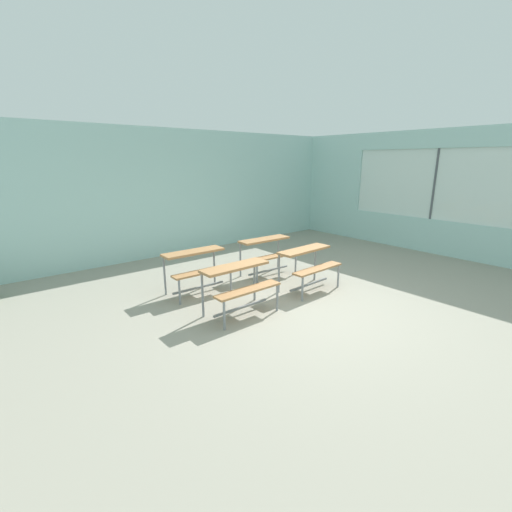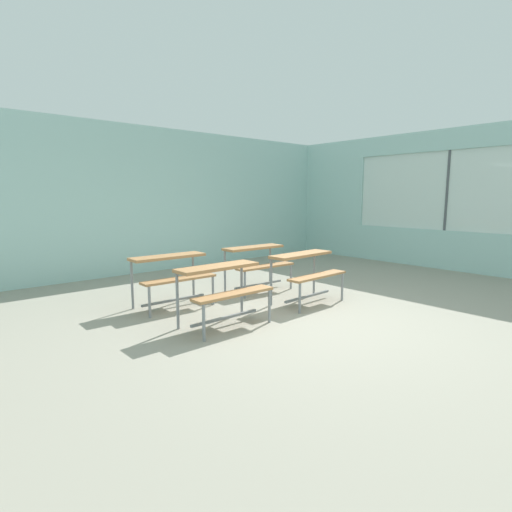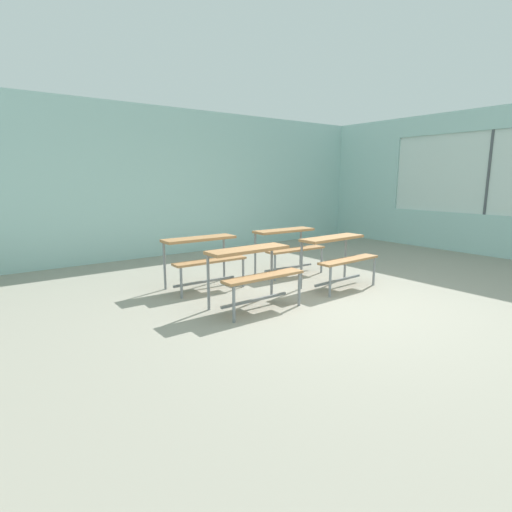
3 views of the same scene
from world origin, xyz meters
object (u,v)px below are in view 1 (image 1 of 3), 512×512
Objects in this scene: desk_bench_r0c0 at (240,278)px; desk_bench_r1c0 at (197,262)px; desk_bench_r0c1 at (309,259)px; desk_bench_r1c1 at (268,248)px.

desk_bench_r1c0 is (-0.05, 1.17, 0.00)m from desk_bench_r0c0.
desk_bench_r0c0 is 1.57m from desk_bench_r0c1.
desk_bench_r0c1 and desk_bench_r1c1 have the same top height.
desk_bench_r0c0 and desk_bench_r1c1 have the same top height.
desk_bench_r0c1 is at bearing -86.85° from desk_bench_r1c1.
desk_bench_r1c1 is (1.61, -0.04, 0.00)m from desk_bench_r1c0.
desk_bench_r0c1 is at bearing -33.76° from desk_bench_r1c0.
desk_bench_r1c0 and desk_bench_r1c1 have the same top height.
desk_bench_r1c0 is at bearing -179.18° from desk_bench_r1c1.
desk_bench_r0c0 is at bearing -86.44° from desk_bench_r1c0.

